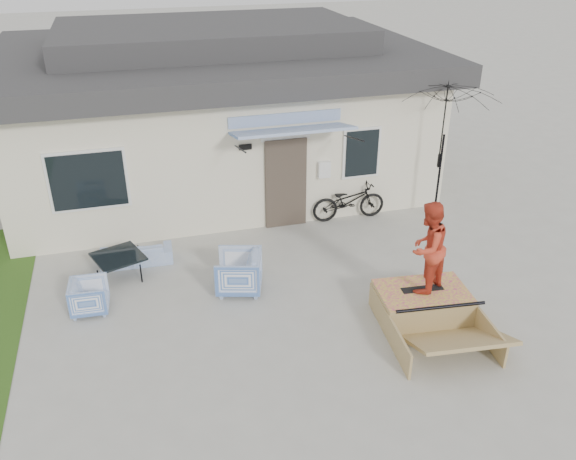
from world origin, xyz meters
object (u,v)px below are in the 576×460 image
object	(u,v)px
coffee_table	(119,265)
bicycle	(349,197)
armchair_left	(89,295)
skateboard	(422,288)
armchair_right	(238,270)
skate_ramp	(422,304)
patio_umbrella	(442,149)
loveseat	(136,250)
skater	(428,246)

from	to	relation	value
coffee_table	bicycle	world-z (taller)	bicycle
armchair_left	skateboard	distance (m)	5.96
armchair_right	skate_ramp	bearing A→B (deg)	75.96
armchair_left	skate_ramp	distance (m)	5.97
armchair_right	skateboard	world-z (taller)	armchair_right
armchair_left	skate_ramp	xyz separation A→B (m)	(5.70, -1.79, -0.07)
armchair_left	skateboard	bearing A→B (deg)	-103.43
armchair_left	skate_ramp	world-z (taller)	armchair_left
armchair_right	patio_umbrella	distance (m)	5.53
armchair_left	skateboard	size ratio (longest dim) A/B	0.89
armchair_right	coffee_table	size ratio (longest dim) A/B	0.96
skateboard	bicycle	bearing A→B (deg)	93.08
skate_ramp	skateboard	distance (m)	0.29
bicycle	skate_ramp	distance (m)	4.06
patio_umbrella	armchair_left	bearing A→B (deg)	-167.85
skate_ramp	skateboard	size ratio (longest dim) A/B	2.80
loveseat	coffee_table	distance (m)	0.55
armchair_left	patio_umbrella	size ratio (longest dim) A/B	0.24
coffee_table	skate_ramp	xyz separation A→B (m)	(5.15, -2.91, 0.04)
loveseat	patio_umbrella	distance (m)	7.07
loveseat	armchair_right	bearing A→B (deg)	141.85
armchair_left	armchair_right	size ratio (longest dim) A/B	0.78
armchair_right	skater	xyz separation A→B (m)	(2.97, -1.68, 0.98)
bicycle	skate_ramp	size ratio (longest dim) A/B	0.84
coffee_table	skateboard	bearing A→B (deg)	-28.98
loveseat	skate_ramp	world-z (taller)	loveseat
armchair_left	armchair_right	bearing A→B (deg)	-87.60
loveseat	skate_ramp	xyz separation A→B (m)	(4.80, -3.32, -0.02)
patio_umbrella	skateboard	bearing A→B (deg)	-121.67
armchair_right	skate_ramp	distance (m)	3.44
armchair_left	bicycle	distance (m)	6.28
skateboard	patio_umbrella	bearing A→B (deg)	63.50
skate_ramp	loveseat	bearing A→B (deg)	151.20
bicycle	skater	bearing A→B (deg)	179.23
skate_ramp	bicycle	bearing A→B (deg)	93.74
armchair_left	patio_umbrella	distance (m)	8.11
loveseat	skater	distance (m)	5.92
armchair_left	patio_umbrella	bearing A→B (deg)	-74.39
bicycle	skateboard	bearing A→B (deg)	179.23
loveseat	coffee_table	bearing A→B (deg)	52.22
coffee_table	patio_umbrella	bearing A→B (deg)	4.38
patio_umbrella	skate_ramp	bearing A→B (deg)	-121.35
skater	patio_umbrella	bearing A→B (deg)	-153.15
armchair_left	patio_umbrella	xyz separation A→B (m)	(7.81, 1.68, 1.41)
coffee_table	skater	distance (m)	6.02
patio_umbrella	skate_ramp	size ratio (longest dim) A/B	1.31
armchair_right	patio_umbrella	size ratio (longest dim) A/B	0.31
bicycle	skateboard	xyz separation A→B (m)	(-0.15, -4.00, -0.01)
skateboard	skater	size ratio (longest dim) A/B	0.45
armchair_right	coffee_table	distance (m)	2.49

